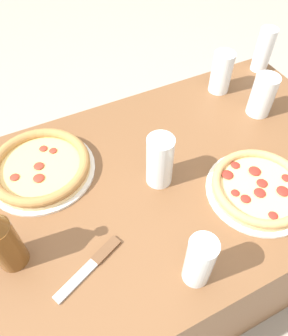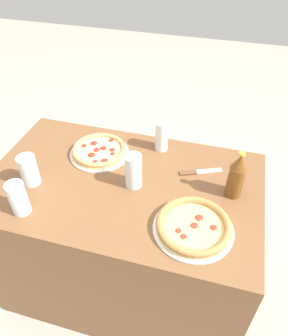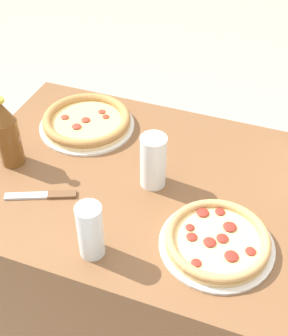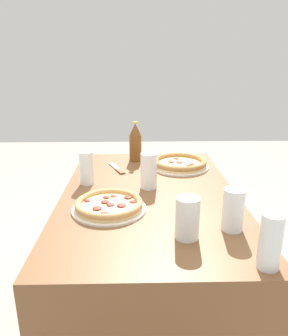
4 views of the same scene
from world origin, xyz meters
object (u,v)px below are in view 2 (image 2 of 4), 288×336
(pizza_veggie, at_px, (99,151))
(glass_lemonade, at_px, (19,200))
(pizza_margherita, at_px, (193,226))
(glass_orange_juice, at_px, (29,172))
(knife, at_px, (199,172))
(glass_cola, at_px, (162,137))
(glass_iced_tea, at_px, (134,172))
(beer_bottle, at_px, (237,176))

(pizza_veggie, bearing_deg, glass_lemonade, -110.81)
(pizza_margherita, xyz_separation_m, glass_orange_juice, (-0.70, 0.07, 0.04))
(glass_orange_juice, distance_m, knife, 0.72)
(glass_cola, bearing_deg, knife, -31.58)
(glass_iced_tea, relative_size, glass_orange_juice, 1.15)
(glass_iced_tea, bearing_deg, pizza_margherita, -31.88)
(pizza_veggie, relative_size, glass_iced_tea, 1.79)
(beer_bottle, bearing_deg, glass_cola, 148.39)
(pizza_margherita, bearing_deg, glass_iced_tea, 148.12)
(pizza_margherita, height_order, glass_lemonade, glass_lemonade)
(glass_lemonade, xyz_separation_m, beer_bottle, (0.78, 0.32, 0.04))
(pizza_margherita, relative_size, knife, 1.62)
(glass_iced_tea, bearing_deg, glass_cola, 78.71)
(glass_iced_tea, bearing_deg, pizza_veggie, 145.20)
(glass_cola, bearing_deg, pizza_veggie, -156.27)
(glass_iced_tea, distance_m, glass_orange_juice, 0.43)
(knife, bearing_deg, glass_lemonade, -146.85)
(beer_bottle, relative_size, knife, 1.17)
(pizza_veggie, height_order, glass_orange_juice, glass_orange_juice)
(glass_lemonade, xyz_separation_m, glass_iced_tea, (0.37, 0.26, 0.01))
(glass_cola, bearing_deg, glass_iced_tea, -101.29)
(knife, bearing_deg, pizza_margherita, -85.15)
(pizza_margherita, relative_size, glass_orange_juice, 2.21)
(glass_lemonade, distance_m, glass_iced_tea, 0.46)
(pizza_margherita, height_order, glass_iced_tea, glass_iced_tea)
(glass_lemonade, height_order, knife, glass_lemonade)
(glass_iced_tea, bearing_deg, glass_lemonade, -144.87)
(glass_iced_tea, xyz_separation_m, glass_orange_juice, (-0.42, -0.11, -0.01))
(pizza_veggie, height_order, pizza_margherita, pizza_margherita)
(pizza_margherita, bearing_deg, glass_lemonade, -172.31)
(glass_iced_tea, distance_m, glass_cola, 0.27)
(glass_lemonade, bearing_deg, glass_orange_juice, 107.14)
(beer_bottle, bearing_deg, glass_iced_tea, -172.61)
(glass_lemonade, height_order, beer_bottle, beer_bottle)
(pizza_margherita, distance_m, knife, 0.32)
(glass_lemonade, bearing_deg, pizza_margherita, 7.69)
(pizza_margherita, height_order, knife, pizza_margherita)
(glass_orange_juice, bearing_deg, knife, 20.62)
(pizza_veggie, bearing_deg, pizza_margherita, -33.18)
(beer_bottle, bearing_deg, glass_orange_juice, -169.06)
(pizza_margherita, distance_m, glass_iced_tea, 0.33)
(pizza_veggie, bearing_deg, glass_cola, 23.73)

